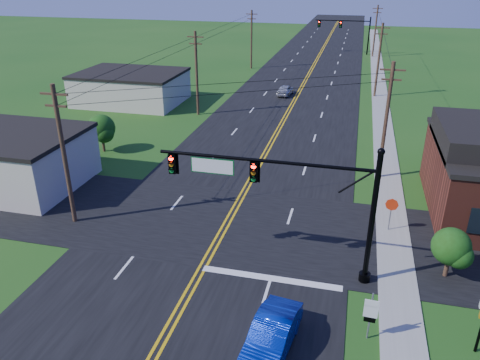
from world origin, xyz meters
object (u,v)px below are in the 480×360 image
(route_sign, at_px, (370,313))
(stop_sign, at_px, (391,208))
(blue_car, at_px, (271,337))
(signal_mast_main, at_px, (284,191))
(signal_mast_far, at_px, (345,29))

(route_sign, xyz_separation_m, stop_sign, (1.27, 9.94, 0.19))
(blue_car, bearing_deg, route_sign, 31.20)
(blue_car, xyz_separation_m, route_sign, (4.03, 1.76, 0.67))
(signal_mast_main, bearing_deg, route_sign, -42.69)
(blue_car, relative_size, stop_sign, 2.06)
(signal_mast_far, bearing_deg, blue_car, -89.64)
(signal_mast_main, height_order, blue_car, signal_mast_main)
(route_sign, bearing_deg, stop_sign, 85.71)
(route_sign, height_order, stop_sign, route_sign)
(signal_mast_main, bearing_deg, stop_sign, 43.98)
(signal_mast_far, relative_size, blue_car, 2.38)
(signal_mast_main, xyz_separation_m, stop_sign, (5.89, 5.68, -3.13))
(signal_mast_main, distance_m, stop_sign, 8.76)
(signal_mast_main, relative_size, blue_car, 2.45)
(signal_mast_main, distance_m, blue_car, 7.25)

